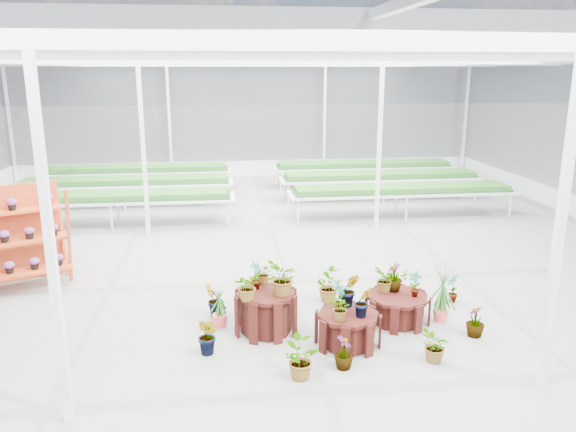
{
  "coord_description": "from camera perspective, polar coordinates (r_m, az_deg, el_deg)",
  "views": [
    {
      "loc": [
        -1.1,
        -10.16,
        4.07
      ],
      "look_at": [
        0.17,
        0.41,
        1.3
      ],
      "focal_mm": 35.0,
      "sensor_mm": 36.0,
      "label": 1
    }
  ],
  "objects": [
    {
      "name": "ground_plane",
      "position": [
        11.0,
        -0.65,
        -7.13
      ],
      "size": [
        24.0,
        24.0,
        0.0
      ],
      "primitive_type": "plane",
      "color": "gray",
      "rests_on": "ground"
    },
    {
      "name": "greenhouse_shell",
      "position": [
        10.38,
        -0.68,
        4.49
      ],
      "size": [
        18.0,
        24.0,
        4.5
      ],
      "primitive_type": null,
      "color": "white",
      "rests_on": "ground"
    },
    {
      "name": "steel_frame",
      "position": [
        10.38,
        -0.68,
        4.49
      ],
      "size": [
        18.0,
        24.0,
        4.5
      ],
      "primitive_type": null,
      "color": "silver",
      "rests_on": "ground"
    },
    {
      "name": "nursery_benches",
      "position": [
        17.78,
        -3.19,
        2.7
      ],
      "size": [
        16.0,
        7.0,
        0.84
      ],
      "primitive_type": null,
      "color": "silver",
      "rests_on": "ground"
    },
    {
      "name": "plinth_tall",
      "position": [
        9.08,
        -2.25,
        -9.71
      ],
      "size": [
        1.23,
        1.23,
        0.67
      ],
      "primitive_type": "cylinder",
      "rotation": [
        0.0,
        0.0,
        0.3
      ],
      "color": "#35100B",
      "rests_on": "ground"
    },
    {
      "name": "plinth_mid",
      "position": [
        8.75,
        6.1,
        -11.34
      ],
      "size": [
        1.21,
        1.21,
        0.51
      ],
      "primitive_type": "cylinder",
      "rotation": [
        0.0,
        0.0,
        -0.3
      ],
      "color": "#35100B",
      "rests_on": "ground"
    },
    {
      "name": "plinth_low",
      "position": [
        9.62,
        11.04,
        -9.19
      ],
      "size": [
        1.36,
        1.36,
        0.47
      ],
      "primitive_type": "cylinder",
      "rotation": [
        0.0,
        0.0,
        -0.39
      ],
      "color": "#35100B",
      "rests_on": "ground"
    },
    {
      "name": "shelf_rack",
      "position": [
        11.86,
        -25.81,
        -2.06
      ],
      "size": [
        2.07,
        1.65,
        1.94
      ],
      "primitive_type": null,
      "rotation": [
        0.0,
        0.0,
        0.43
      ],
      "color": "#A53817",
      "rests_on": "ground"
    },
    {
      "name": "nursery_plants",
      "position": [
        9.24,
        4.08,
        -8.29
      ],
      "size": [
        4.69,
        3.2,
        1.24
      ],
      "color": "#265E1C",
      "rests_on": "ground"
    }
  ]
}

